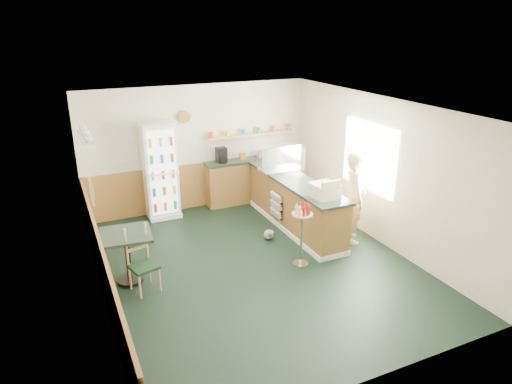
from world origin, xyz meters
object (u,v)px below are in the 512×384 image
drinks_fridge (161,171)px  shopkeeper (354,198)px  display_case (281,159)px  cafe_chair (142,257)px  condiment_stand (302,224)px  cafe_table (127,248)px  cash_register (324,190)px

drinks_fridge → shopkeeper: drinks_fridge is taller
display_case → cafe_chair: display_case is taller
condiment_stand → cafe_table: bearing=166.3°
drinks_fridge → cafe_chair: bearing=-109.8°
cafe_table → cafe_chair: cafe_chair is taller
cash_register → shopkeeper: (0.70, 0.05, -0.27)m
display_case → shopkeeper: (0.70, -1.59, -0.40)m
drinks_fridge → display_case: 2.52m
drinks_fridge → cash_register: (2.27, -2.69, 0.12)m
cafe_chair → condiment_stand: bearing=-23.8°
display_case → cash_register: bearing=-90.0°
cash_register → display_case: bearing=85.2°
cafe_table → cafe_chair: (0.17, -0.30, -0.05)m
cafe_chair → shopkeeper: bearing=-15.2°
cash_register → shopkeeper: size_ratio=0.26×
shopkeeper → condiment_stand: size_ratio=1.58×
drinks_fridge → cafe_table: size_ratio=2.41×
display_case → condiment_stand: (-0.65, -2.00, -0.51)m
display_case → shopkeeper: 1.78m
display_case → cafe_table: (-3.40, -1.33, -0.67)m
display_case → cafe_chair: 3.69m
cafe_table → cash_register: bearing=-5.3°
shopkeeper → condiment_stand: (-1.35, -0.41, -0.12)m
condiment_stand → shopkeeper: bearing=16.8°
display_case → condiment_stand: size_ratio=0.81×
display_case → cafe_table: display_case is taller
cafe_chair → cafe_table: bearing=103.4°
cash_register → shopkeeper: shopkeeper is taller
drinks_fridge → cafe_table: 2.66m
display_case → condiment_stand: 2.16m
drinks_fridge → cafe_chair: drinks_fridge is taller
display_case → condiment_stand: display_case is taller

